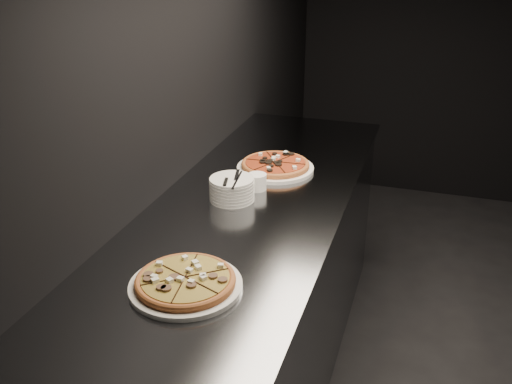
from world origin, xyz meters
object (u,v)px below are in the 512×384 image
(counter, at_px, (248,303))
(plate_stack, at_px, (232,189))
(cutlery, at_px, (232,179))
(ramekin, at_px, (257,181))
(pizza_tomato, at_px, (275,166))
(pizza_mushroom, at_px, (186,282))

(counter, relative_size, plate_stack, 13.78)
(cutlery, xyz_separation_m, ramekin, (0.06, 0.14, -0.06))
(pizza_tomato, bearing_deg, plate_stack, -102.21)
(ramekin, bearing_deg, pizza_mushroom, -88.54)
(pizza_tomato, bearing_deg, pizza_mushroom, -89.59)
(counter, bearing_deg, pizza_mushroom, -89.40)
(counter, relative_size, pizza_tomato, 7.03)
(pizza_tomato, xyz_separation_m, ramekin, (-0.01, -0.23, 0.01))
(counter, height_order, plate_stack, plate_stack)
(pizza_mushroom, xyz_separation_m, plate_stack, (-0.08, 0.63, 0.03))
(counter, height_order, ramekin, ramekin)
(plate_stack, distance_m, ramekin, 0.14)
(plate_stack, bearing_deg, pizza_mushroom, -82.43)
(pizza_mushroom, xyz_separation_m, ramekin, (-0.02, 0.76, 0.01))
(counter, relative_size, pizza_mushroom, 6.16)
(counter, relative_size, cutlery, 12.82)
(counter, distance_m, pizza_mushroom, 0.77)
(pizza_mushroom, relative_size, pizza_tomato, 1.14)
(pizza_mushroom, bearing_deg, ramekin, 91.46)
(pizza_mushroom, distance_m, pizza_tomato, 0.99)
(pizza_tomato, relative_size, ramekin, 4.48)
(counter, relative_size, ramekin, 31.48)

